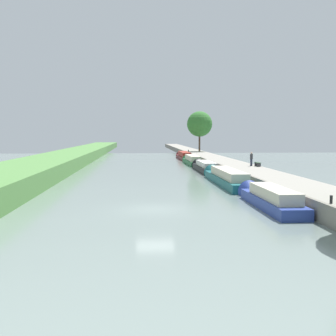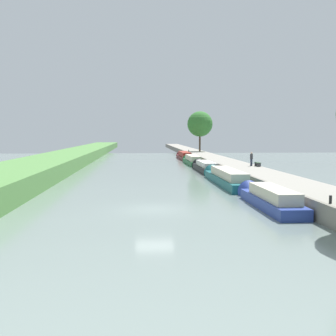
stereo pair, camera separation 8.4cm
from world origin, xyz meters
name	(u,v)px [view 1 (the left image)]	position (x,y,z in m)	size (l,w,h in m)	color
ground_plane	(155,209)	(0.00, 0.00, 0.00)	(160.00, 160.00, 0.00)	slate
right_towpath	(321,199)	(11.31, 0.00, 0.57)	(4.20, 260.00, 1.15)	gray
stone_quay	(289,199)	(9.08, 0.00, 0.60)	(0.25, 260.00, 1.20)	gray
narrowboat_blue	(269,198)	(7.82, 0.49, 0.59)	(1.89, 10.35, 1.99)	#283D93
narrowboat_teal	(225,177)	(7.60, 13.71, 0.63)	(2.04, 15.30, 2.12)	#195B60
narrowboat_black	(205,167)	(7.74, 27.76, 0.56)	(1.99, 12.03, 1.95)	black
narrowboat_green	(192,160)	(7.63, 40.39, 0.62)	(1.82, 13.20, 2.03)	#1E6033
narrowboat_maroon	(184,156)	(7.80, 54.23, 0.61)	(1.91, 14.30, 2.07)	maroon
tree_rightbank_midnear	(200,124)	(12.25, 63.11, 7.10)	(5.52, 5.52, 8.73)	#4C3828
person_walking	(251,159)	(12.37, 21.50, 2.02)	(0.34, 0.34, 1.66)	#282D42
mooring_bollard_near	(331,199)	(9.51, -5.19, 1.37)	(0.16, 0.16, 0.45)	black
mooring_bollard_far	(188,151)	(9.51, 60.52, 1.37)	(0.16, 0.16, 0.45)	black
park_bench	(258,163)	(12.96, 20.86, 1.49)	(0.44, 1.50, 0.47)	#333338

